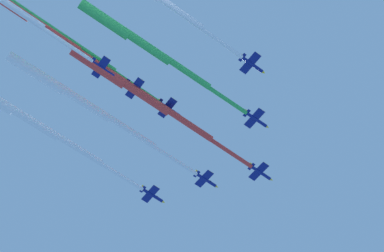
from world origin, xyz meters
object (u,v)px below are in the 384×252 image
Objects in this scene: jet_port_inner at (81,101)px; jet_port_outer at (36,20)px; jet_lead at (141,94)px; jet_port_mid at (30,120)px; jet_starboard_inner at (145,45)px.

jet_port_outer is (-28.09, -10.82, -0.05)m from jet_port_inner.
jet_port_outer is at bearing 171.78° from jet_lead.
jet_port_mid is 0.95× the size of jet_port_outer.
jet_lead is 1.10× the size of jet_starboard_inner.
jet_port_inner is (-12.49, 16.68, 2.56)m from jet_lead.
jet_port_outer reaches higher than jet_lead.
jet_starboard_inner is (-10.25, -12.64, 1.48)m from jet_lead.
jet_port_mid is (-20.60, 32.46, -1.13)m from jet_lead.
jet_starboard_inner is at bearing -31.37° from jet_port_outer.
jet_port_outer reaches higher than jet_port_mid.
jet_port_mid is (-8.11, 15.77, -3.69)m from jet_port_inner.
jet_port_mid is at bearing 53.08° from jet_port_outer.
jet_port_inner is 1.00× the size of jet_port_outer.
jet_port_inner is at bearing 94.38° from jet_starboard_inner.
jet_port_inner reaches higher than jet_starboard_inner.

